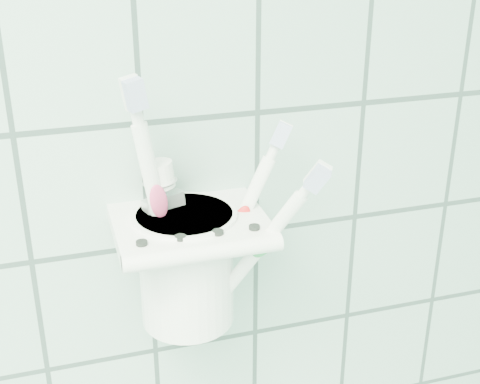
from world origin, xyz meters
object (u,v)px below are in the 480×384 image
object	(u,v)px
toothbrush_blue	(194,219)
toothbrush_orange	(208,218)
holder_bracket	(190,227)
toothpaste_tube	(176,226)
toothbrush_pink	(175,195)
cup	(186,263)

from	to	relation	value
toothbrush_blue	toothbrush_orange	xyz separation A→B (m)	(0.01, 0.00, -0.00)
holder_bracket	toothpaste_tube	world-z (taller)	toothpaste_tube
toothbrush_pink	toothpaste_tube	distance (m)	0.03
holder_bracket	toothbrush_orange	bearing A→B (deg)	-16.18
cup	toothbrush_blue	xyz separation A→B (m)	(0.01, -0.01, 0.05)
cup	toothpaste_tube	world-z (taller)	toothpaste_tube
toothbrush_blue	toothpaste_tube	distance (m)	0.03
toothbrush_blue	holder_bracket	bearing A→B (deg)	145.73
toothbrush_blue	toothbrush_orange	bearing A→B (deg)	29.82
holder_bracket	toothbrush_pink	world-z (taller)	toothbrush_pink
toothbrush_pink	toothbrush_blue	distance (m)	0.03
holder_bracket	toothbrush_blue	distance (m)	0.01
toothpaste_tube	cup	bearing A→B (deg)	-85.74
holder_bracket	toothbrush_blue	size ratio (longest dim) A/B	0.70
holder_bracket	cup	world-z (taller)	same
toothpaste_tube	toothbrush_blue	bearing A→B (deg)	-80.29
toothbrush_pink	toothpaste_tube	size ratio (longest dim) A/B	1.54
cup	toothbrush_pink	world-z (taller)	toothbrush_pink
cup	toothbrush_pink	bearing A→B (deg)	123.98
holder_bracket	toothbrush_pink	size ratio (longest dim) A/B	0.58
toothbrush_blue	toothpaste_tube	bearing A→B (deg)	144.91
toothbrush_blue	toothpaste_tube	world-z (taller)	toothbrush_blue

